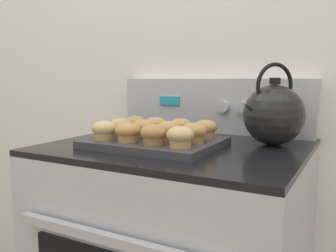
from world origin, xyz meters
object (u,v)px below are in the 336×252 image
(muffin_r0_c1, at_px, (128,132))
(muffin_r2_c2, at_px, (181,127))
(muffin_r1_c1, at_px, (143,128))
(muffin_r2_c1, at_px, (156,125))
(muffin_r1_c2, at_px, (167,130))
(tea_kettle, at_px, (273,114))
(muffin_pan, at_px, (155,143))
(muffin_r2_c0, at_px, (135,124))
(muffin_r1_c0, at_px, (120,127))
(muffin_r0_c0, at_px, (104,130))
(muffin_r0_c3, at_px, (180,137))
(muffin_r2_c3, at_px, (205,129))
(muffin_r0_c2, at_px, (153,134))
(muffin_r1_c3, at_px, (194,132))

(muffin_r0_c1, relative_size, muffin_r2_c2, 1.00)
(muffin_r1_c1, bearing_deg, muffin_r2_c1, 91.77)
(muffin_r1_c2, relative_size, tea_kettle, 0.29)
(muffin_pan, distance_m, muffin_r2_c0, 0.16)
(muffin_r1_c0, bearing_deg, muffin_r0_c0, -89.64)
(muffin_r2_c1, distance_m, muffin_r2_c2, 0.09)
(muffin_r0_c0, relative_size, muffin_r1_c1, 1.00)
(muffin_r0_c3, bearing_deg, muffin_r0_c1, 178.63)
(muffin_r0_c3, xyz_separation_m, muffin_r2_c3, (-0.00, 0.17, 0.00))
(muffin_r1_c1, bearing_deg, muffin_r0_c2, -44.06)
(muffin_pan, distance_m, muffin_r1_c3, 0.13)
(muffin_r0_c0, height_order, muffin_r0_c3, same)
(muffin_r1_c1, bearing_deg, tea_kettle, 28.51)
(muffin_r1_c2, distance_m, muffin_r1_c3, 0.08)
(muffin_r0_c1, bearing_deg, muffin_r2_c0, 117.05)
(muffin_r0_c1, bearing_deg, muffin_r1_c2, 45.21)
(muffin_pan, distance_m, muffin_r1_c1, 0.06)
(muffin_r1_c1, relative_size, muffin_r2_c1, 1.00)
(muffin_r0_c0, xyz_separation_m, muffin_r1_c2, (0.17, 0.08, 0.00))
(tea_kettle, bearing_deg, muffin_r0_c2, -133.81)
(muffin_r2_c3, bearing_deg, muffin_r2_c2, -179.15)
(muffin_r1_c3, xyz_separation_m, muffin_r2_c3, (-0.00, 0.08, 0.00))
(muffin_r1_c2, bearing_deg, muffin_r2_c3, 44.06)
(muffin_r1_c2, height_order, muffin_r1_c3, same)
(muffin_r2_c0, relative_size, muffin_r2_c3, 1.00)
(muffin_r2_c1, bearing_deg, muffin_r2_c0, 177.98)
(muffin_r1_c1, distance_m, muffin_r2_c0, 0.12)
(muffin_r2_c0, bearing_deg, muffin_r1_c3, -18.10)
(muffin_r0_c2, distance_m, muffin_r1_c2, 0.08)
(muffin_r0_c3, height_order, muffin_r2_c0, same)
(muffin_r0_c3, height_order, tea_kettle, tea_kettle)
(muffin_r2_c2, distance_m, tea_kettle, 0.28)
(muffin_r0_c3, bearing_deg, muffin_r0_c2, 177.28)
(muffin_pan, relative_size, muffin_r2_c0, 5.19)
(muffin_r1_c1, bearing_deg, muffin_r2_c0, 135.37)
(muffin_r0_c3, relative_size, muffin_r1_c1, 1.00)
(muffin_r1_c3, height_order, muffin_r2_c0, same)
(muffin_r0_c1, xyz_separation_m, muffin_r2_c2, (0.09, 0.16, 0.00))
(muffin_r2_c2, relative_size, tea_kettle, 0.29)
(muffin_r2_c0, distance_m, muffin_r2_c2, 0.17)
(muffin_r2_c3, bearing_deg, muffin_r2_c0, -179.97)
(muffin_r0_c3, distance_m, muffin_r2_c3, 0.17)
(muffin_r2_c1, relative_size, muffin_r2_c3, 1.00)
(muffin_pan, relative_size, muffin_r0_c3, 5.19)
(muffin_r0_c0, height_order, muffin_r1_c3, same)
(muffin_r0_c1, bearing_deg, muffin_r2_c1, 91.20)
(muffin_r0_c2, bearing_deg, muffin_r2_c1, 118.49)
(muffin_pan, bearing_deg, muffin_r0_c1, -117.02)
(muffin_r2_c0, bearing_deg, muffin_r1_c0, -89.84)
(muffin_r1_c0, bearing_deg, muffin_r2_c2, 26.21)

